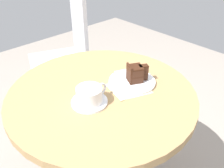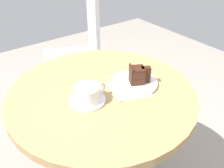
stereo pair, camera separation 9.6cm
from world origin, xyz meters
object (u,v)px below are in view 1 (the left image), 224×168
saucer (89,102)px  teaspoon (80,104)px  cafe_chair (69,46)px  coffee_cup (90,94)px  cake_slice (136,73)px  napkin (128,88)px  cake_plate (132,81)px  fork (121,77)px

saucer → teaspoon: size_ratio=1.46×
cafe_chair → coffee_cup: bearing=-6.0°
cake_slice → napkin: bearing=-172.2°
teaspoon → cafe_chair: size_ratio=0.10×
cake_plate → fork: size_ratio=1.46×
coffee_cup → cake_slice: size_ratio=1.39×
saucer → cake_slice: (0.24, -0.03, 0.04)m
fork → cafe_chair: size_ratio=0.14×
cake_plate → napkin: 0.05m
cake_slice → cake_plate: bearing=133.7°
cake_slice → napkin: (-0.05, -0.01, -0.05)m
fork → napkin: size_ratio=0.73×
saucer → teaspoon: bearing=170.4°
cake_plate → napkin: size_ratio=1.06×
saucer → napkin: saucer is taller
teaspoon → cake_plate: bearing=-120.3°
napkin → fork: bearing=73.1°
saucer → coffee_cup: (0.00, -0.00, 0.04)m
cafe_chair → saucer: bearing=-6.2°
coffee_cup → cake_plate: coffee_cup is taller
coffee_cup → teaspoon: 0.05m
teaspoon → cake_slice: 0.28m
teaspoon → napkin: size_ratio=0.51×
teaspoon → cake_slice: size_ratio=1.00×
cake_slice → cafe_chair: size_ratio=0.10×
saucer → coffee_cup: 0.04m
fork → teaspoon: bearing=121.5°
cafe_chair → fork: bearing=6.6°
teaspoon → coffee_cup: bearing=-130.0°
teaspoon → napkin: 0.23m
cake_plate → fork: bearing=113.5°
cake_plate → coffee_cup: bearing=177.1°
cake_slice → fork: 0.08m
fork → cafe_chair: cafe_chair is taller
coffee_cup → fork: (0.20, 0.04, -0.03)m
saucer → fork: (0.20, 0.03, 0.01)m
saucer → cafe_chair: size_ratio=0.15×
napkin → cafe_chair: cafe_chair is taller
coffee_cup → cake_plate: (0.22, -0.01, -0.04)m
saucer → teaspoon: 0.04m
fork → cafe_chair: (0.19, 0.71, -0.15)m
cake_slice → fork: (-0.03, 0.06, -0.03)m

